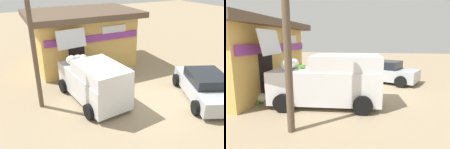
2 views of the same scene
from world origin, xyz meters
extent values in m
plane|color=#9E896B|center=(0.00, 0.00, 0.00)|extent=(60.00, 60.00, 0.00)
cube|color=#E0B259|center=(-0.59, 5.86, 1.55)|extent=(5.84, 3.83, 3.10)
cube|color=purple|center=(-0.63, 3.95, 2.17)|extent=(5.47, 0.25, 0.36)
cube|color=black|center=(-1.67, 4.00, 1.00)|extent=(0.90, 0.08, 2.00)
cube|color=white|center=(0.63, 3.94, 2.48)|extent=(1.50, 0.09, 0.60)
cube|color=brown|center=(-0.59, 5.86, 3.26)|extent=(6.79, 4.78, 0.33)
cube|color=silver|center=(-1.89, 1.37, 0.79)|extent=(2.11, 4.25, 1.22)
cube|color=silver|center=(-1.82, 0.59, 1.68)|extent=(1.90, 2.69, 0.56)
cube|color=black|center=(-1.71, -0.63, 1.65)|extent=(1.49, 0.21, 0.43)
cube|color=silver|center=(-2.08, 3.51, 2.44)|extent=(1.59, 0.40, 0.96)
ellipsoid|color=silver|center=(-2.06, 2.77, 1.61)|extent=(0.49, 0.41, 0.41)
ellipsoid|color=silver|center=(-2.41, 2.68, 1.62)|extent=(0.53, 0.44, 0.44)
ellipsoid|color=silver|center=(-1.81, 2.70, 1.60)|extent=(0.47, 0.39, 0.39)
cylinder|color=#5BAB33|center=(-1.89, 2.36, 1.46)|extent=(0.28, 0.22, 0.13)
cylinder|color=#5D9646|center=(-1.81, 2.35, 1.48)|extent=(0.30, 0.22, 0.16)
cylinder|color=#67A037|center=(-1.65, 2.77, 1.47)|extent=(0.22, 0.16, 0.14)
cube|color=black|center=(-2.07, 3.45, 0.26)|extent=(1.66, 0.23, 0.16)
cube|color=red|center=(-2.75, 3.40, 0.85)|extent=(0.14, 0.07, 0.20)
cube|color=red|center=(-1.40, 3.52, 0.85)|extent=(0.14, 0.07, 0.20)
cylinder|color=black|center=(-2.70, -0.11, 0.33)|extent=(0.28, 0.68, 0.67)
cylinder|color=black|center=(-0.82, 0.06, 0.33)|extent=(0.28, 0.68, 0.67)
cylinder|color=black|center=(-2.95, 2.67, 0.33)|extent=(0.28, 0.68, 0.67)
cylinder|color=black|center=(-1.07, 2.84, 0.33)|extent=(0.28, 0.68, 0.67)
cube|color=#B2B7BC|center=(2.87, -1.06, 0.50)|extent=(3.27, 4.39, 0.66)
cube|color=#1E2328|center=(2.87, -1.06, 1.05)|extent=(2.20, 2.40, 0.45)
cylinder|color=black|center=(4.30, -0.21, 0.31)|extent=(0.46, 0.66, 0.63)
cylinder|color=black|center=(2.59, 0.58, 0.31)|extent=(0.46, 0.66, 0.63)
cylinder|color=black|center=(3.15, -2.70, 0.31)|extent=(0.46, 0.66, 0.63)
cylinder|color=black|center=(1.44, -1.91, 0.31)|extent=(0.46, 0.66, 0.63)
cylinder|color=navy|center=(-0.84, 3.13, 0.39)|extent=(0.15, 0.15, 0.78)
cylinder|color=navy|center=(-0.52, 3.02, 0.39)|extent=(0.15, 0.15, 0.78)
cylinder|color=#3872B2|center=(-0.68, 3.08, 1.06)|extent=(0.43, 0.43, 0.56)
sphere|color=#8C6647|center=(-0.68, 3.08, 1.45)|extent=(0.21, 0.21, 0.21)
cylinder|color=gold|center=(-0.68, 3.08, 1.57)|extent=(0.23, 0.23, 0.05)
cylinder|color=#3872B2|center=(-0.91, 3.15, 1.08)|extent=(0.09, 0.09, 0.53)
cylinder|color=#3872B2|center=(-0.45, 3.00, 1.08)|extent=(0.09, 0.09, 0.53)
cylinder|color=navy|center=(-1.97, 3.50, 0.43)|extent=(0.15, 0.15, 0.86)
cylinder|color=navy|center=(-2.12, 3.20, 0.43)|extent=(0.15, 0.15, 0.86)
cylinder|color=silver|center=(-1.88, 3.27, 1.10)|extent=(0.72, 0.59, 0.69)
sphere|color=tan|center=(-1.65, 3.15, 1.44)|extent=(0.23, 0.23, 0.23)
cylinder|color=silver|center=(-1.60, 3.40, 1.06)|extent=(0.09, 0.09, 0.58)
cylinder|color=silver|center=(-1.82, 2.97, 1.06)|extent=(0.09, 0.09, 0.58)
ellipsoid|color=silver|center=(-2.12, 4.00, 0.19)|extent=(0.52, 0.64, 0.39)
cylinder|color=#66AA36|center=(-1.85, 3.83, 0.07)|extent=(0.26, 0.15, 0.15)
cylinder|color=olive|center=(-2.37, 4.27, 0.07)|extent=(0.26, 0.30, 0.15)
cylinder|color=#639942|center=(-2.42, 4.14, 0.08)|extent=(0.27, 0.37, 0.16)
cylinder|color=#558C31|center=(-2.41, 4.01, 0.07)|extent=(0.33, 0.24, 0.14)
cylinder|color=#6E9F3E|center=(-2.23, 3.63, 0.08)|extent=(0.32, 0.31, 0.15)
cylinder|color=silver|center=(1.18, 2.94, 0.20)|extent=(0.28, 0.28, 0.40)
cylinder|color=brown|center=(-4.23, 1.79, 2.42)|extent=(0.20, 0.20, 4.84)
camera|label=1|loc=(-5.61, -7.68, 5.64)|focal=37.27mm
camera|label=2|loc=(-8.75, -0.36, 2.50)|focal=29.89mm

